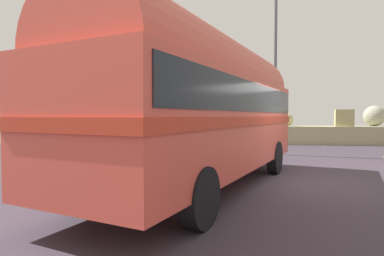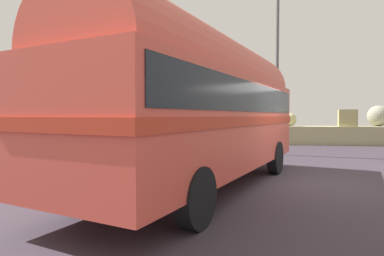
% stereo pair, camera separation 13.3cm
% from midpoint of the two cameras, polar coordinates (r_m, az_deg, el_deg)
% --- Properties ---
extents(ground, '(32.00, 26.00, 0.02)m').
position_cam_midpoint_polar(ground, '(8.91, 18.56, -9.13)').
color(ground, '#3B323D').
extents(breakwater, '(31.36, 2.07, 2.40)m').
position_cam_midpoint_polar(breakwater, '(20.46, 12.18, -0.63)').
color(breakwater, tan).
rests_on(breakwater, ground).
extents(vintage_coach, '(5.12, 8.89, 3.70)m').
position_cam_midpoint_polar(vintage_coach, '(7.65, 1.81, 4.50)').
color(vintage_coach, black).
rests_on(vintage_coach, ground).
extents(lamp_post, '(1.08, 0.33, 7.21)m').
position_cam_midpoint_polar(lamp_post, '(14.67, 13.97, 11.08)').
color(lamp_post, '#5B5B60').
rests_on(lamp_post, ground).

